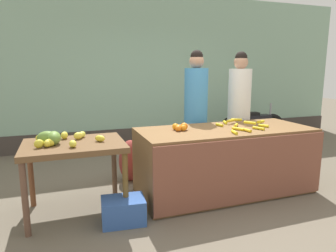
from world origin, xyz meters
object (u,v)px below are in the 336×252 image
at_px(vendor_woman_white_shirt, 239,112).
at_px(produce_sack, 130,160).
at_px(parked_motorcycle, 252,127).
at_px(produce_crate, 123,211).
at_px(vendor_woman_blue_shirt, 196,114).

relative_size(vendor_woman_white_shirt, produce_sack, 3.09).
bearing_deg(produce_sack, parked_motorcycle, 21.19).
bearing_deg(produce_crate, produce_sack, 73.73).
height_order(produce_crate, produce_sack, produce_sack).
relative_size(parked_motorcycle, produce_crate, 3.64).
distance_m(vendor_woman_white_shirt, produce_crate, 2.41).
xyz_separation_m(vendor_woman_white_shirt, produce_crate, (-2.02, -1.05, -0.79)).
relative_size(vendor_woman_blue_shirt, produce_crate, 4.17).
relative_size(vendor_woman_white_shirt, parked_motorcycle, 1.14).
height_order(vendor_woman_white_shirt, produce_crate, vendor_woman_white_shirt).
bearing_deg(produce_crate, vendor_woman_blue_shirt, 39.84).
relative_size(produce_crate, produce_sack, 0.74).
height_order(vendor_woman_blue_shirt, vendor_woman_white_shirt, vendor_woman_blue_shirt).
height_order(parked_motorcycle, produce_sack, parked_motorcycle).
height_order(parked_motorcycle, produce_crate, parked_motorcycle).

